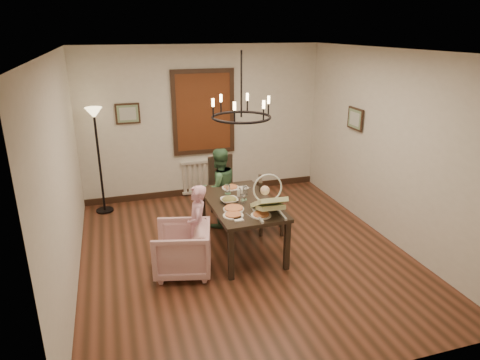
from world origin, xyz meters
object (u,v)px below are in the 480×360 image
armchair (182,249)px  floor_lamp (99,163)px  elderly_woman (198,233)px  chair_far (226,187)px  seated_man (219,194)px  drinking_glass (243,199)px  dining_table (241,207)px  chair_right (271,205)px  baby_bouncer (269,201)px

armchair → floor_lamp: bearing=-143.8°
elderly_woman → armchair: bearing=-49.2°
chair_far → seated_man: bearing=-129.4°
chair_far → drinking_glass: bearing=-105.2°
dining_table → chair_right: size_ratio=1.79×
elderly_woman → dining_table: bearing=121.3°
dining_table → floor_lamp: (-1.91, 2.01, 0.24)m
chair_right → seated_man: seated_man is taller
chair_right → floor_lamp: size_ratio=0.50×
chair_right → baby_bouncer: size_ratio=1.56×
elderly_woman → seated_man: bearing=163.6°
elderly_woman → drinking_glass: (0.68, 0.16, 0.34)m
chair_far → floor_lamp: 2.19m
chair_right → drinking_glass: bearing=145.7°
elderly_woman → floor_lamp: (-1.22, 2.26, 0.43)m
drinking_glass → elderly_woman: bearing=-167.0°
dining_table → chair_far: 1.26m
armchair → seated_man: seated_man is taller
seated_man → baby_bouncer: size_ratio=1.88×
elderly_woman → drinking_glass: size_ratio=6.75×
armchair → drinking_glass: size_ratio=5.22×
dining_table → armchair: dining_table is taller
dining_table → baby_bouncer: baby_bouncer is taller
chair_right → baby_bouncer: 1.11m
chair_far → elderly_woman: 1.70m
armchair → drinking_glass: 1.08m
dining_table → elderly_woman: elderly_woman is taller
seated_man → drinking_glass: seated_man is taller
chair_right → floor_lamp: floor_lamp is taller
chair_far → floor_lamp: bearing=149.3°
drinking_glass → floor_lamp: floor_lamp is taller
chair_right → baby_bouncer: (-0.40, -0.92, 0.48)m
dining_table → baby_bouncer: size_ratio=2.80×
armchair → drinking_glass: bearing=121.6°
dining_table → chair_far: (0.11, 1.25, -0.15)m
armchair → floor_lamp: 2.65m
chair_right → dining_table: bearing=140.0°
baby_bouncer → drinking_glass: (-0.22, 0.43, -0.12)m
baby_bouncer → chair_right: bearing=69.6°
seated_man → chair_far: bearing=-133.8°
armchair → seated_man: size_ratio=0.68×
elderly_woman → seated_man: size_ratio=0.88×
baby_bouncer → drinking_glass: bearing=120.2°
chair_right → drinking_glass: chair_right is taller
baby_bouncer → floor_lamp: size_ratio=0.32×
chair_right → armchair: size_ratio=1.23×
dining_table → baby_bouncer: 0.63m
chair_right → baby_bouncer: bearing=173.9°
dining_table → chair_right: bearing=30.8°
elderly_woman → seated_man: (0.58, 1.11, 0.07)m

